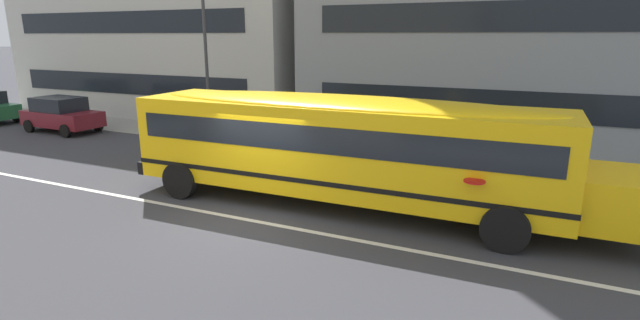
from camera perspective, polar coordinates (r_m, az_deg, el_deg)
The scene contains 6 objects.
ground_plane at distance 12.16m, azimuth -8.56°, elevation -7.05°, with size 400.00×400.00×0.00m, color #38383D.
sidewalk_far at distance 19.34m, azimuth 5.17°, elevation 1.24°, with size 120.00×3.00×0.01m, color gray.
lane_centreline at distance 12.16m, azimuth -8.56°, elevation -7.04°, with size 110.00×0.16×0.01m, color silver.
school_bus at distance 12.50m, azimuth 3.37°, elevation 2.09°, with size 13.23×3.14×2.95m.
parked_car_maroon_mid_block at distance 25.86m, azimuth -28.38°, elevation 4.82°, with size 3.95×1.98×1.64m.
street_lamp at distance 21.64m, azimuth -13.51°, elevation 13.84°, with size 0.44×0.44×6.80m.
Camera 1 is at (6.36, -9.36, 4.45)m, focal length 26.92 mm.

